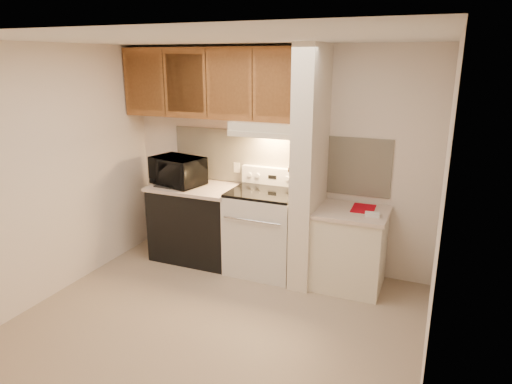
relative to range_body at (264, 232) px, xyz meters
The scene contains 50 objects.
floor 1.24m from the range_body, 90.00° to the right, with size 3.60×3.60×0.00m, color tan.
ceiling 2.34m from the range_body, 90.00° to the right, with size 3.60×3.60×0.00m, color white.
wall_back 0.86m from the range_body, 90.00° to the left, with size 3.60×0.02×2.50m, color silver.
wall_left 2.28m from the range_body, 147.31° to the right, with size 0.02×3.00×2.50m, color silver.
wall_right 2.28m from the range_body, 32.69° to the right, with size 0.02×3.00×2.50m, color silver.
backsplash 0.84m from the range_body, 90.00° to the left, with size 2.60×0.02×0.63m, color beige.
range_body is the anchor object (origin of this frame).
oven_window 0.32m from the range_body, 90.00° to the right, with size 0.50×0.01×0.30m, color black.
oven_handle 0.44m from the range_body, 90.00° to the right, with size 0.02×0.02×0.65m, color silver.
cooktop 0.48m from the range_body, ahead, with size 0.74×0.64×0.03m, color black.
range_backguard 0.66m from the range_body, 90.00° to the left, with size 0.76×0.08×0.20m, color silver.
range_display 0.64m from the range_body, 90.00° to the left, with size 0.10×0.01×0.04m, color black.
range_knob_left_outer 0.70m from the range_body, 139.40° to the left, with size 0.05×0.05×0.02m, color silver.
range_knob_left_inner 0.66m from the range_body, 126.87° to the left, with size 0.05×0.05×0.02m, color silver.
range_knob_right_inner 0.66m from the range_body, 53.13° to the left, with size 0.05×0.05×0.02m, color silver.
range_knob_right_outer 0.70m from the range_body, 40.60° to the left, with size 0.05×0.05×0.02m, color silver.
dishwasher_front 0.88m from the range_body, behind, with size 1.00×0.63×0.87m, color black.
left_countertop 0.98m from the range_body, behind, with size 1.04×0.67×0.04m, color beige.
spoon_rest 1.29m from the range_body, behind, with size 0.24×0.07×0.02m, color black.
teal_jar 1.25m from the range_body, 168.43° to the left, with size 0.09×0.09×0.10m, color #286658.
outlet 0.86m from the range_body, 146.31° to the left, with size 0.08×0.01×0.12m, color beige.
microwave 1.26m from the range_body, behind, with size 0.60×0.41×0.33m, color black.
partition_pillar 0.94m from the range_body, ahead, with size 0.22×0.70×2.50m, color #F1E3CC.
pillar_trim 0.93m from the range_body, ahead, with size 0.01×0.70×0.04m, color brown.
knife_strip 0.95m from the range_body, ahead, with size 0.02×0.42×0.04m, color black.
knife_blade_a 0.88m from the range_body, 31.03° to the right, with size 0.01×0.04×0.16m, color silver.
knife_handle_a 1.01m from the range_body, 29.65° to the right, with size 0.02×0.02×0.10m, color black.
knife_blade_b 0.85m from the range_body, 18.97° to the right, with size 0.01×0.04×0.18m, color silver.
knife_handle_b 0.99m from the range_body, 19.37° to the right, with size 0.02×0.02×0.10m, color black.
knife_blade_c 0.83m from the range_body, ahead, with size 0.01×0.04×0.20m, color silver.
knife_handle_c 0.99m from the range_body, ahead, with size 0.02×0.02×0.10m, color black.
knife_blade_d 0.85m from the range_body, ahead, with size 0.01×0.04×0.16m, color silver.
knife_handle_d 0.99m from the range_body, ahead, with size 0.02×0.02×0.10m, color black.
knife_blade_e 0.84m from the range_body, 14.51° to the left, with size 0.01×0.04×0.18m, color silver.
knife_handle_e 0.99m from the range_body, 16.17° to the left, with size 0.02×0.02×0.10m, color black.
oven_mitt 0.87m from the range_body, 23.58° to the left, with size 0.03×0.11×0.26m, color slate.
right_cab_base 0.97m from the range_body, ahead, with size 0.70×0.60×0.81m, color beige.
right_countertop 1.04m from the range_body, ahead, with size 0.74×0.64×0.04m, color beige.
red_folder 1.14m from the range_body, ahead, with size 0.23×0.31×0.01m, color #AB0412.
white_box 1.26m from the range_body, ahead, with size 0.14×0.09×0.04m, color white.
range_hood 1.17m from the range_body, 90.00° to the left, with size 0.78×0.44×0.15m, color beige.
hood_lip 1.12m from the range_body, 90.00° to the right, with size 0.78×0.04×0.06m, color beige.
upper_cabinets 1.77m from the range_body, 166.16° to the left, with size 2.18×0.33×0.77m, color brown.
cab_door_a 2.22m from the range_body, behind, with size 0.46×0.01×0.63m, color brown.
cab_gap_a 2.04m from the range_body, behind, with size 0.01×0.01×0.73m, color black.
cab_door_b 1.89m from the range_body, behind, with size 0.46×0.01×0.63m, color brown.
cab_gap_b 1.77m from the range_body, behind, with size 0.01×0.01×0.73m, color black.
cab_door_c 1.68m from the range_body, behind, with size 0.46×0.01×0.63m, color brown.
cab_gap_c 1.63m from the range_body, behind, with size 0.01×0.01×0.73m, color black.
cab_door_d 1.63m from the range_body, ahead, with size 0.46×0.01×0.63m, color brown.
Camera 1 is at (1.77, -3.32, 2.35)m, focal length 32.00 mm.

